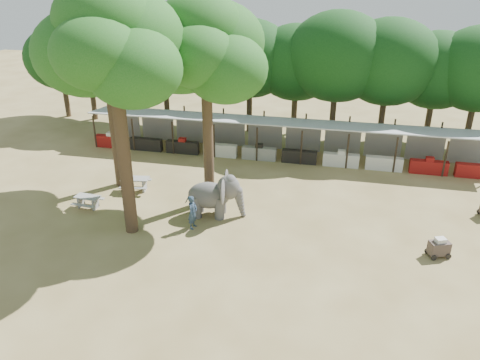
% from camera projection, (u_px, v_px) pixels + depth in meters
% --- Properties ---
extents(ground, '(100.00, 100.00, 0.00)m').
position_uv_depth(ground, '(237.00, 268.00, 21.04)').
color(ground, brown).
rests_on(ground, ground).
extents(vendor_stalls, '(28.00, 2.99, 2.80)m').
position_uv_depth(vendor_stalls, '(281.00, 141.00, 32.81)').
color(vendor_stalls, '#A2A6A9').
rests_on(vendor_stalls, ground).
extents(yard_tree_left, '(7.10, 6.90, 11.02)m').
position_uv_depth(yard_tree_left, '(105.00, 48.00, 25.79)').
color(yard_tree_left, '#332316').
rests_on(yard_tree_left, ground).
extents(yard_tree_center, '(7.10, 6.90, 12.04)m').
position_uv_depth(yard_tree_center, '(111.00, 45.00, 20.34)').
color(yard_tree_center, '#332316').
rests_on(yard_tree_center, ground).
extents(yard_tree_back, '(7.10, 6.90, 11.36)m').
position_uv_depth(yard_tree_back, '(204.00, 49.00, 23.57)').
color(yard_tree_back, '#332316').
rests_on(yard_tree_back, ground).
extents(backdrop_trees, '(46.46, 5.95, 8.33)m').
position_uv_depth(backdrop_trees, '(293.00, 64.00, 35.57)').
color(backdrop_trees, '#332316').
rests_on(backdrop_trees, ground).
extents(elephant, '(3.21, 2.44, 2.43)m').
position_uv_depth(elephant, '(216.00, 195.00, 24.97)').
color(elephant, '#474544').
rests_on(elephant, ground).
extents(handler, '(0.52, 0.70, 1.81)m').
position_uv_depth(handler, '(193.00, 212.00, 23.88)').
color(handler, '#26384C').
rests_on(handler, ground).
extents(picnic_table_near, '(1.50, 1.37, 0.70)m').
position_uv_depth(picnic_table_near, '(88.00, 200.00, 26.07)').
color(picnic_table_near, gray).
rests_on(picnic_table_near, ground).
extents(picnic_table_far, '(1.83, 1.69, 0.82)m').
position_uv_depth(picnic_table_far, '(135.00, 182.00, 28.04)').
color(picnic_table_far, gray).
rests_on(picnic_table_far, ground).
extents(cart_front, '(1.17, 0.98, 0.98)m').
position_uv_depth(cart_front, '(439.00, 247.00, 21.67)').
color(cart_front, '#3A2D28').
rests_on(cart_front, ground).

